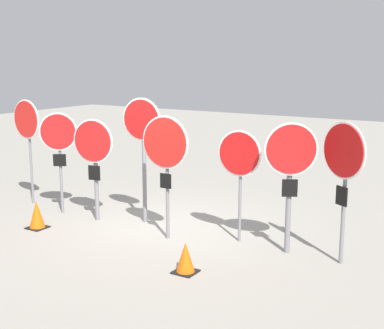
# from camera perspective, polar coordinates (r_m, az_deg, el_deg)

# --- Properties ---
(ground_plane) EXTENTS (40.00, 40.00, 0.00)m
(ground_plane) POSITION_cam_1_polar(r_m,az_deg,el_deg) (10.10, -3.46, -6.91)
(ground_plane) COLOR gray
(stop_sign_0) EXTENTS (0.84, 0.15, 2.29)m
(stop_sign_0) POSITION_cam_1_polar(r_m,az_deg,el_deg) (12.00, -17.21, 4.05)
(stop_sign_0) COLOR slate
(stop_sign_0) RESTS_ON ground
(stop_sign_1) EXTENTS (0.67, 0.42, 2.09)m
(stop_sign_1) POSITION_cam_1_polar(r_m,az_deg,el_deg) (11.07, -14.04, 2.59)
(stop_sign_1) COLOR slate
(stop_sign_1) RESTS_ON ground
(stop_sign_2) EXTENTS (0.84, 0.21, 2.01)m
(stop_sign_2) POSITION_cam_1_polar(r_m,az_deg,el_deg) (10.45, -10.43, 1.42)
(stop_sign_2) COLOR slate
(stop_sign_2) RESTS_ON ground
(stop_sign_3) EXTENTS (0.80, 0.17, 2.43)m
(stop_sign_3) POSITION_cam_1_polar(r_m,az_deg,el_deg) (10.15, -5.32, 3.22)
(stop_sign_3) COLOR slate
(stop_sign_3) RESTS_ON ground
(stop_sign_4) EXTENTS (0.92, 0.13, 2.19)m
(stop_sign_4) POSITION_cam_1_polar(r_m,az_deg,el_deg) (9.18, -2.85, 1.57)
(stop_sign_4) COLOR slate
(stop_sign_4) RESTS_ON ground
(stop_sign_5) EXTENTS (0.79, 0.11, 1.96)m
(stop_sign_5) POSITION_cam_1_polar(r_m,az_deg,el_deg) (9.07, 5.09, 0.58)
(stop_sign_5) COLOR slate
(stop_sign_5) RESTS_ON ground
(stop_sign_6) EXTENTS (0.74, 0.46, 2.16)m
(stop_sign_6) POSITION_cam_1_polar(r_m,az_deg,el_deg) (8.62, 10.46, -0.08)
(stop_sign_6) COLOR slate
(stop_sign_6) RESTS_ON ground
(stop_sign_7) EXTENTS (0.77, 0.46, 2.23)m
(stop_sign_7) POSITION_cam_1_polar(r_m,az_deg,el_deg) (8.33, 15.88, 0.26)
(stop_sign_7) COLOR slate
(stop_sign_7) RESTS_ON ground
(traffic_cone_0) EXTENTS (0.34, 0.34, 0.47)m
(traffic_cone_0) POSITION_cam_1_polar(r_m,az_deg,el_deg) (8.07, -0.71, -9.91)
(traffic_cone_0) COLOR black
(traffic_cone_0) RESTS_ON ground
(traffic_cone_1) EXTENTS (0.35, 0.35, 0.53)m
(traffic_cone_1) POSITION_cam_1_polar(r_m,az_deg,el_deg) (10.49, -16.22, -5.16)
(traffic_cone_1) COLOR black
(traffic_cone_1) RESTS_ON ground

